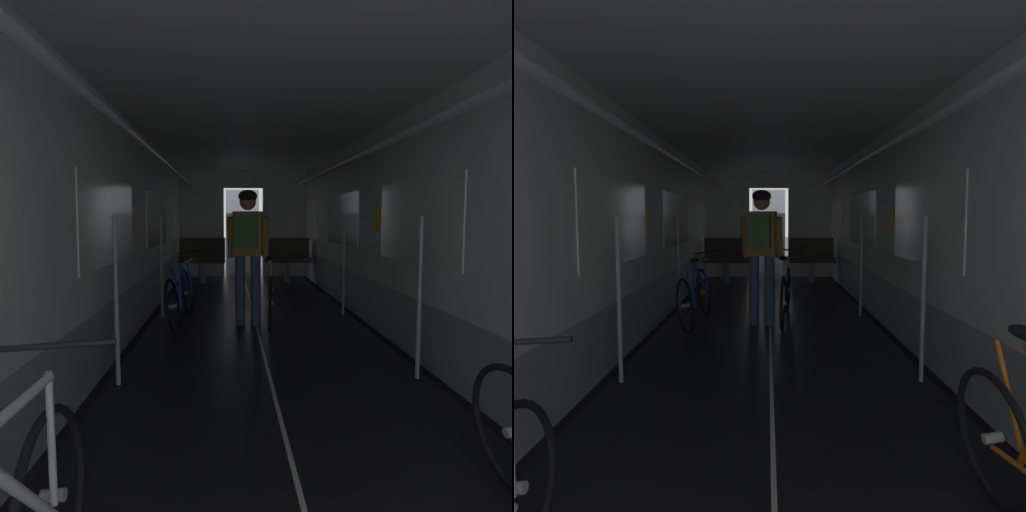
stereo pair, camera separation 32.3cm
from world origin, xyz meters
The scene contains 6 objects.
train_car_shell centered at (0.00, 3.60, 1.70)m, with size 3.14×12.34×2.57m.
bench_seat_far_left centered at (-0.90, 8.07, 0.57)m, with size 0.98×0.51×0.95m.
bench_seat_far_right centered at (0.90, 8.07, 0.57)m, with size 0.98×0.51×0.95m.
bicycle_blue centered at (-0.96, 4.26, 0.38)m, with size 0.48×1.70×0.96m.
person_cyclist_aisle centered at (-0.11, 4.13, 1.07)m, with size 0.56×0.43×1.73m.
bicycle_silver_in_aisle centered at (0.21, 4.40, 0.38)m, with size 0.44×1.69×0.94m.
Camera 2 is at (-0.03, -1.73, 1.39)m, focal length 32.62 mm.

